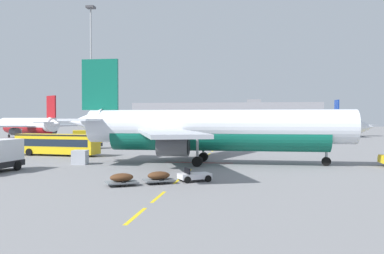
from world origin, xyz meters
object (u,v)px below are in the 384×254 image
Objects in this scene: airliner_mid_left at (326,125)px; apron_light_mast_near at (91,59)px; airliner_far_center at (28,125)px; apron_shuttle_bus at (57,143)px; uld_cargo_container at (80,157)px; fuel_service_truck at (83,139)px; baggage_train at (159,177)px; airliner_foreground at (213,129)px.

airliner_mid_left is 69.73m from apron_light_mast_near.
apron_shuttle_bus is (28.54, -42.58, -1.62)m from airliner_far_center.
airliner_mid_left is at bearing 63.57° from uld_cargo_container.
fuel_service_truck is (-50.05, -59.03, -1.61)m from airliner_mid_left.
airliner_mid_left is 2.34× the size of apron_shuttle_bus.
airliner_mid_left is 16.28× the size of uld_cargo_container.
baggage_train is (19.53, -22.43, -1.23)m from apron_shuttle_bus.
airliner_foreground reaches higher than apron_shuttle_bus.
airliner_mid_left is at bearing 73.02° from baggage_train.
apron_light_mast_near is (-31.58, 43.09, 14.51)m from airliner_foreground.
apron_shuttle_bus is 1.50× the size of baggage_train.
fuel_service_truck is at bearing 112.10° from uld_cargo_container.
airliner_mid_left is 86.66m from apron_shuttle_bus.
baggage_train is (21.24, -35.31, -1.12)m from fuel_service_truck.
apron_light_mast_near is at bearing -147.59° from airliner_mid_left.
fuel_service_truck reaches higher than apron_shuttle_bus.
airliner_far_center is 25.62m from apron_light_mast_near.
airliner_mid_left is 98.68m from baggage_train.
fuel_service_truck is 4.18× the size of uld_cargo_container.
airliner_far_center is at bearing 123.83° from apron_shuttle_bus.
apron_shuttle_bus is 0.40× the size of apron_light_mast_near.
airliner_far_center reaches higher than airliner_mid_left.
airliner_far_center is at bearing 135.44° from airliner_foreground.
airliner_mid_left is at bearing 20.89° from airliner_far_center.
uld_cargo_container is (9.32, -22.94, -0.85)m from fuel_service_truck.
apron_shuttle_bus is at bearing 161.20° from airliner_foreground.
fuel_service_truck is (-1.72, 12.89, -0.10)m from apron_shuttle_bus.
apron_light_mast_near is (-57.45, -36.48, 15.20)m from airliner_mid_left.
airliner_foreground is 83.67m from airliner_mid_left.
uld_cargo_container is 0.06× the size of apron_light_mast_near.
baggage_train is at bearing -53.52° from airliner_far_center.
baggage_train is at bearing -48.95° from apron_shuttle_bus.
apron_shuttle_bus is 13.00m from fuel_service_truck.
airliner_mid_left reaches higher than apron_shuttle_bus.
apron_light_mast_near is (-9.11, 35.44, 16.71)m from apron_shuttle_bus.
apron_shuttle_bus is at bearing -123.91° from airliner_mid_left.
airliner_mid_left is 3.52× the size of baggage_train.
airliner_foreground is 2.82× the size of apron_shuttle_bus.
baggage_train is 67.01m from apron_light_mast_near.
fuel_service_truck is 29.09m from apron_light_mast_near.
airliner_far_center is 2.22× the size of apron_shuttle_bus.
baggage_train is 0.27× the size of apron_light_mast_near.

